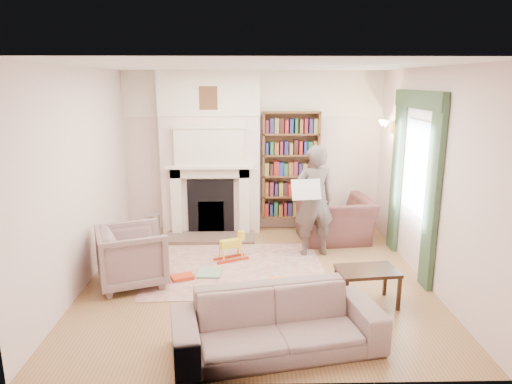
{
  "coord_description": "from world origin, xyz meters",
  "views": [
    {
      "loc": [
        -0.13,
        -5.78,
        2.62
      ],
      "look_at": [
        0.0,
        0.25,
        1.15
      ],
      "focal_mm": 32.0,
      "sensor_mm": 36.0,
      "label": 1
    }
  ],
  "objects_px": {
    "armchair_left": "(132,256)",
    "coffee_table": "(366,287)",
    "rocking_horse": "(231,247)",
    "bookcase": "(291,165)",
    "paraffin_heater": "(153,231)",
    "sofa": "(277,322)",
    "armchair_reading": "(335,220)",
    "man_reading": "(314,201)"
  },
  "relations": [
    {
      "from": "armchair_left",
      "to": "coffee_table",
      "type": "bearing_deg",
      "value": -123.36
    },
    {
      "from": "rocking_horse",
      "to": "armchair_left",
      "type": "bearing_deg",
      "value": -173.89
    },
    {
      "from": "bookcase",
      "to": "coffee_table",
      "type": "xyz_separation_m",
      "value": [
        0.65,
        -2.9,
        -0.95
      ]
    },
    {
      "from": "rocking_horse",
      "to": "paraffin_heater",
      "type": "bearing_deg",
      "value": 129.69
    },
    {
      "from": "bookcase",
      "to": "paraffin_heater",
      "type": "height_order",
      "value": "bookcase"
    },
    {
      "from": "armchair_left",
      "to": "rocking_horse",
      "type": "relative_size",
      "value": 1.7
    },
    {
      "from": "paraffin_heater",
      "to": "rocking_horse",
      "type": "height_order",
      "value": "paraffin_heater"
    },
    {
      "from": "armchair_left",
      "to": "sofa",
      "type": "bearing_deg",
      "value": -152.14
    },
    {
      "from": "armchair_reading",
      "to": "coffee_table",
      "type": "bearing_deg",
      "value": 82.38
    },
    {
      "from": "armchair_reading",
      "to": "paraffin_heater",
      "type": "distance_m",
      "value": 2.99
    },
    {
      "from": "armchair_reading",
      "to": "paraffin_heater",
      "type": "height_order",
      "value": "armchair_reading"
    },
    {
      "from": "rocking_horse",
      "to": "coffee_table",
      "type": "bearing_deg",
      "value": -65.07
    },
    {
      "from": "armchair_left",
      "to": "rocking_horse",
      "type": "height_order",
      "value": "armchair_left"
    },
    {
      "from": "armchair_reading",
      "to": "man_reading",
      "type": "xyz_separation_m",
      "value": [
        -0.45,
        -0.6,
        0.48
      ]
    },
    {
      "from": "coffee_table",
      "to": "paraffin_heater",
      "type": "height_order",
      "value": "paraffin_heater"
    },
    {
      "from": "paraffin_heater",
      "to": "man_reading",
      "type": "bearing_deg",
      "value": -8.31
    },
    {
      "from": "armchair_reading",
      "to": "armchair_left",
      "type": "height_order",
      "value": "armchair_left"
    },
    {
      "from": "bookcase",
      "to": "rocking_horse",
      "type": "distance_m",
      "value": 2.04
    },
    {
      "from": "sofa",
      "to": "coffee_table",
      "type": "relative_size",
      "value": 2.94
    },
    {
      "from": "armchair_reading",
      "to": "armchair_left",
      "type": "distance_m",
      "value": 3.38
    },
    {
      "from": "armchair_left",
      "to": "sofa",
      "type": "relative_size",
      "value": 0.41
    },
    {
      "from": "sofa",
      "to": "rocking_horse",
      "type": "bearing_deg",
      "value": 91.71
    },
    {
      "from": "armchair_reading",
      "to": "man_reading",
      "type": "relative_size",
      "value": 0.67
    },
    {
      "from": "bookcase",
      "to": "sofa",
      "type": "height_order",
      "value": "bookcase"
    },
    {
      "from": "armchair_reading",
      "to": "armchair_left",
      "type": "bearing_deg",
      "value": 21.62
    },
    {
      "from": "bookcase",
      "to": "armchair_left",
      "type": "bearing_deg",
      "value": -135.4
    },
    {
      "from": "coffee_table",
      "to": "sofa",
      "type": "bearing_deg",
      "value": -147.42
    },
    {
      "from": "armchair_left",
      "to": "paraffin_heater",
      "type": "distance_m",
      "value": 1.37
    },
    {
      "from": "armchair_reading",
      "to": "sofa",
      "type": "bearing_deg",
      "value": 63.12
    },
    {
      "from": "paraffin_heater",
      "to": "sofa",
      "type": "bearing_deg",
      "value": -58.51
    },
    {
      "from": "armchair_left",
      "to": "man_reading",
      "type": "height_order",
      "value": "man_reading"
    },
    {
      "from": "armchair_left",
      "to": "paraffin_heater",
      "type": "xyz_separation_m",
      "value": [
        -0.0,
        1.37,
        -0.11
      ]
    },
    {
      "from": "man_reading",
      "to": "armchair_left",
      "type": "bearing_deg",
      "value": 11.99
    },
    {
      "from": "armchair_reading",
      "to": "coffee_table",
      "type": "relative_size",
      "value": 1.63
    },
    {
      "from": "sofa",
      "to": "coffee_table",
      "type": "xyz_separation_m",
      "value": [
        1.13,
        0.93,
        -0.08
      ]
    },
    {
      "from": "bookcase",
      "to": "armchair_reading",
      "type": "height_order",
      "value": "bookcase"
    },
    {
      "from": "armchair_reading",
      "to": "bookcase",
      "type": "bearing_deg",
      "value": -50.12
    },
    {
      "from": "bookcase",
      "to": "rocking_horse",
      "type": "xyz_separation_m",
      "value": [
        -1.02,
        -1.49,
        -0.96
      ]
    },
    {
      "from": "rocking_horse",
      "to": "sofa",
      "type": "bearing_deg",
      "value": -102.03
    },
    {
      "from": "armchair_left",
      "to": "sofa",
      "type": "height_order",
      "value": "armchair_left"
    },
    {
      "from": "armchair_left",
      "to": "sofa",
      "type": "xyz_separation_m",
      "value": [
        1.8,
        -1.58,
        -0.09
      ]
    },
    {
      "from": "paraffin_heater",
      "to": "coffee_table",
      "type": "bearing_deg",
      "value": -34.42
    }
  ]
}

